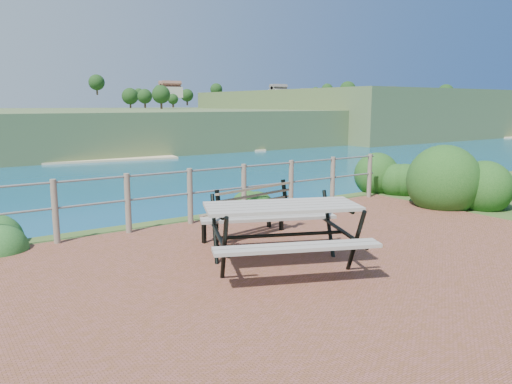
% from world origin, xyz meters
% --- Properties ---
extents(ground, '(10.00, 7.00, 0.12)m').
position_xyz_m(ground, '(0.00, 0.00, 0.00)').
color(ground, brown).
rests_on(ground, ground).
extents(safety_railing, '(9.40, 0.10, 1.00)m').
position_xyz_m(safety_railing, '(0.00, 3.35, 0.57)').
color(safety_railing, '#6B5B4C').
rests_on(safety_railing, ground).
extents(distant_bay, '(290.00, 232.36, 24.00)m').
position_xyz_m(distant_bay, '(173.07, 202.61, -1.52)').
color(distant_bay, '#3C572B').
rests_on(distant_bay, ground).
extents(picnic_table, '(2.14, 1.60, 0.84)m').
position_xyz_m(picnic_table, '(-0.12, 0.50, 0.53)').
color(picnic_table, gray).
rests_on(picnic_table, ground).
extents(park_bench, '(1.61, 0.66, 0.88)m').
position_xyz_m(park_bench, '(0.32, 2.05, 0.58)').
color(park_bench, brown).
rests_on(park_bench, ground).
extents(shrub_right_front, '(1.53, 1.53, 2.16)m').
position_xyz_m(shrub_right_front, '(5.42, 1.61, 0.00)').
color(shrub_right_front, '#133B12').
rests_on(shrub_right_front, ground).
extents(shrub_right_edge, '(1.21, 1.21, 1.73)m').
position_xyz_m(shrub_right_edge, '(5.28, 3.57, 0.00)').
color(shrub_right_edge, '#133B12').
rests_on(shrub_right_edge, ground).
extents(shrub_lip_east, '(0.84, 0.84, 0.61)m').
position_xyz_m(shrub_lip_east, '(1.76, 3.79, 0.00)').
color(shrub_lip_east, '#133B12').
rests_on(shrub_lip_east, ground).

